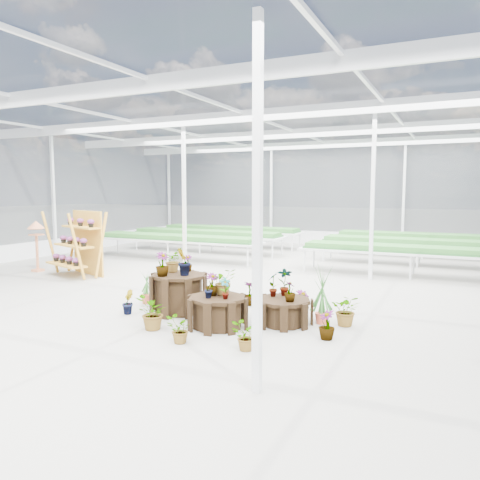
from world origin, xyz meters
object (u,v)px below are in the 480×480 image
at_px(bird_table, 37,246).
at_px(plinth_low, 283,311).
at_px(plinth_mid, 217,312).
at_px(shelf_rack, 75,244).
at_px(plinth_tall, 179,293).

bearing_deg(bird_table, plinth_low, -9.50).
height_order(plinth_mid, shelf_rack, shelf_rack).
bearing_deg(bird_table, plinth_tall, -14.71).
xyz_separation_m(plinth_tall, plinth_mid, (1.20, -0.60, -0.11)).
height_order(plinth_low, bird_table, bird_table).
relative_size(plinth_tall, shelf_rack, 0.61).
bearing_deg(plinth_tall, plinth_low, 2.60).
xyz_separation_m(plinth_tall, shelf_rack, (-4.93, 2.21, 0.55)).
xyz_separation_m(plinth_mid, shelf_rack, (-6.13, 2.81, 0.66)).
relative_size(shelf_rack, bird_table, 1.21).
bearing_deg(plinth_mid, plinth_low, 34.99).
bearing_deg(plinth_mid, plinth_tall, 153.43).
xyz_separation_m(plinth_mid, bird_table, (-7.73, 2.87, 0.50)).
height_order(plinth_tall, plinth_mid, plinth_tall).
bearing_deg(plinth_low, bird_table, 166.06).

